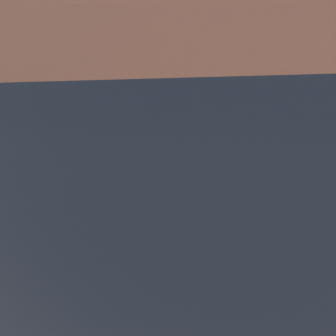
{
  "coord_description": "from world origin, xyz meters",
  "views": [
    {
      "loc": [
        0.57,
        -1.73,
        1.78
      ],
      "look_at": [
        0.15,
        1.32,
        1.16
      ],
      "focal_mm": 28.0,
      "sensor_mm": 36.0,
      "label": 1
    }
  ],
  "objects": [
    {
      "name": "sidewalk",
      "position": [
        0.0,
        2.2,
        0.05
      ],
      "size": [
        24.0,
        2.8,
        0.1
      ],
      "color": "#ADAAA3",
      "rests_on": "ground_plane"
    },
    {
      "name": "building_facade",
      "position": [
        0.0,
        5.23,
        2.34
      ],
      "size": [
        24.0,
        0.3,
        4.69
      ],
      "color": "#935642",
      "rests_on": "ground_plane"
    },
    {
      "name": "parking_meter",
      "position": [
        0.15,
        1.32,
        1.16
      ],
      "size": [
        0.19,
        0.13,
        1.5
      ],
      "color": "#2D2D30",
      "rests_on": "sidewalk"
    }
  ]
}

